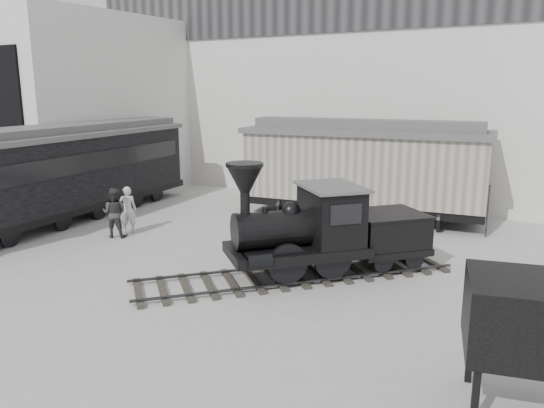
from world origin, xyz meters
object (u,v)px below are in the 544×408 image
Objects in this scene: visitor_b at (114,213)px; passenger_coach at (68,172)px; locomotive at (320,235)px; coal_hopper at (534,328)px; visitor_a at (128,210)px; boxcar at (363,167)px.

passenger_coach is at bearing -39.06° from visitor_b.
locomotive is 4.55× the size of visitor_b.
coal_hopper is (6.05, -4.40, 0.32)m from locomotive.
locomotive is 8.37m from visitor_b.
visitor_b is 0.73× the size of coal_hopper.
visitor_a is 15.29m from coal_hopper.
coal_hopper is at bearing -65.05° from boxcar.
passenger_coach is (-10.55, -6.55, -0.15)m from boxcar.
coal_hopper is (18.11, -5.24, -0.47)m from passenger_coach.
locomotive is 12.11m from passenger_coach.
visitor_a is at bearing -142.94° from boxcar.
boxcar reaches higher than coal_hopper.
locomotive is 0.61× the size of passenger_coach.
locomotive is at bearing 133.59° from visitor_a.
passenger_coach is 7.75× the size of visitor_a.
visitor_b is at bearing 150.01° from coal_hopper.
visitor_a is 0.71× the size of coal_hopper.
visitor_a is 0.72m from visitor_b.
locomotive is at bearing 157.37° from visitor_b.
boxcar is 0.75× the size of passenger_coach.
locomotive is 7.60m from boxcar.
boxcar is at bearing 26.18° from passenger_coach.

